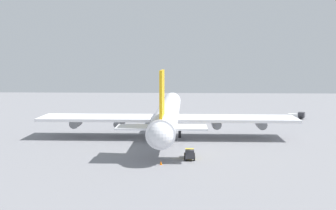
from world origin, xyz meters
name	(u,v)px	position (x,y,z in m)	size (l,w,h in m)	color
ground_plane	(168,135)	(0.00, 0.00, 0.00)	(282.74, 282.74, 0.00)	gray
cargo_airplane	(168,114)	(-0.65, 0.00, 5.75)	(70.68, 64.65, 17.79)	silver
cargo_loader	(297,115)	(33.61, -41.81, 1.15)	(4.33, 5.80, 2.25)	#333338
maintenance_van	(190,154)	(-26.87, -5.47, 1.12)	(4.74, 2.18, 2.17)	#333338
safety_cone_nose	(170,118)	(31.81, 0.68, 0.38)	(0.53, 0.53, 0.75)	orange
safety_cone_tail	(161,163)	(-31.81, -0.03, 0.38)	(0.53, 0.53, 0.76)	orange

